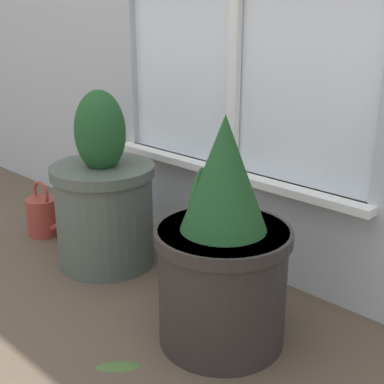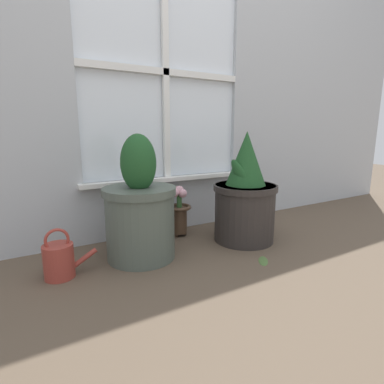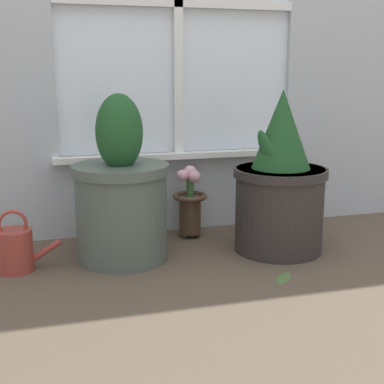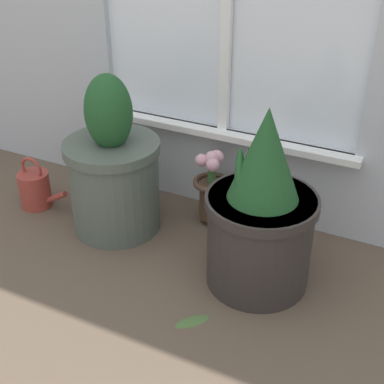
{
  "view_description": "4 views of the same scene",
  "coord_description": "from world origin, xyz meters",
  "px_view_note": "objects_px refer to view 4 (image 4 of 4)",
  "views": [
    {
      "loc": [
        1.09,
        -0.66,
        0.84
      ],
      "look_at": [
        0.05,
        0.4,
        0.32
      ],
      "focal_mm": 50.0,
      "sensor_mm": 36.0,
      "label": 1
    },
    {
      "loc": [
        -0.77,
        -0.98,
        0.61
      ],
      "look_at": [
        0.0,
        0.35,
        0.29
      ],
      "focal_mm": 28.0,
      "sensor_mm": 36.0,
      "label": 2
    },
    {
      "loc": [
        -0.56,
        -1.52,
        0.67
      ],
      "look_at": [
        -0.01,
        0.41,
        0.22
      ],
      "focal_mm": 50.0,
      "sensor_mm": 36.0,
      "label": 3
    },
    {
      "loc": [
        0.71,
        -1.06,
        1.16
      ],
      "look_at": [
        -0.0,
        0.38,
        0.2
      ],
      "focal_mm": 50.0,
      "sensor_mm": 36.0,
      "label": 4
    }
  ],
  "objects_px": {
    "potted_plant_left": "(114,171)",
    "watering_can": "(35,189)",
    "flower_vase": "(211,186)",
    "potted_plant_right": "(261,216)"
  },
  "relations": [
    {
      "from": "potted_plant_left",
      "to": "potted_plant_right",
      "type": "xyz_separation_m",
      "value": [
        0.59,
        -0.07,
        0.02
      ]
    },
    {
      "from": "potted_plant_left",
      "to": "flower_vase",
      "type": "distance_m",
      "value": 0.37
    },
    {
      "from": "potted_plant_left",
      "to": "watering_can",
      "type": "distance_m",
      "value": 0.4
    },
    {
      "from": "watering_can",
      "to": "potted_plant_right",
      "type": "bearing_deg",
      "value": -2.64
    },
    {
      "from": "potted_plant_left",
      "to": "watering_can",
      "type": "height_order",
      "value": "potted_plant_left"
    },
    {
      "from": "potted_plant_right",
      "to": "flower_vase",
      "type": "xyz_separation_m",
      "value": [
        -0.28,
        0.25,
        -0.09
      ]
    },
    {
      "from": "flower_vase",
      "to": "watering_can",
      "type": "height_order",
      "value": "flower_vase"
    },
    {
      "from": "potted_plant_left",
      "to": "watering_can",
      "type": "xyz_separation_m",
      "value": [
        -0.37,
        -0.02,
        -0.16
      ]
    },
    {
      "from": "potted_plant_right",
      "to": "watering_can",
      "type": "xyz_separation_m",
      "value": [
        -0.96,
        0.04,
        -0.17
      ]
    },
    {
      "from": "flower_vase",
      "to": "potted_plant_left",
      "type": "bearing_deg",
      "value": -149.12
    }
  ]
}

